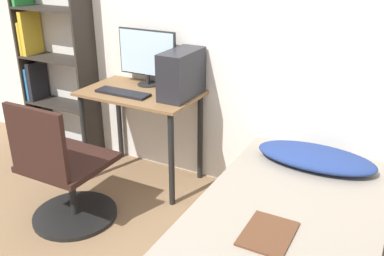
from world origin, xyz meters
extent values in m
cube|color=silver|center=(0.00, 1.56, 1.25)|extent=(8.00, 0.05, 2.50)
cube|color=brown|center=(-0.31, 1.26, 0.75)|extent=(0.91, 0.55, 0.02)
cylinder|color=black|center=(-0.72, 1.03, 0.37)|extent=(0.04, 0.04, 0.74)
cylinder|color=black|center=(0.09, 1.03, 0.37)|extent=(0.04, 0.04, 0.74)
cylinder|color=black|center=(-0.72, 1.49, 0.37)|extent=(0.04, 0.04, 0.74)
cylinder|color=black|center=(0.09, 1.49, 0.37)|extent=(0.04, 0.04, 0.74)
cube|color=#2D2823|center=(-1.65, 1.41, 0.87)|extent=(0.02, 0.26, 1.74)
cube|color=#2D2823|center=(-0.96, 1.41, 0.87)|extent=(0.02, 0.26, 1.74)
cube|color=#2D2823|center=(-1.31, 1.41, 0.01)|extent=(0.68, 0.26, 0.02)
cube|color=#2D2823|center=(-1.31, 1.41, 0.44)|extent=(0.68, 0.26, 0.02)
cube|color=#2D2823|center=(-1.31, 1.41, 0.87)|extent=(0.68, 0.26, 0.02)
cube|color=#2D2823|center=(-1.31, 1.41, 1.30)|extent=(0.68, 0.26, 0.02)
cube|color=red|center=(-1.62, 1.41, 0.19)|extent=(0.04, 0.22, 0.34)
cube|color=black|center=(-1.58, 1.41, 0.19)|extent=(0.02, 0.22, 0.35)
cube|color=#2870B7|center=(-1.62, 1.41, 0.60)|extent=(0.03, 0.22, 0.30)
cube|color=black|center=(-1.58, 1.41, 0.63)|extent=(0.04, 0.22, 0.36)
cube|color=gold|center=(-1.62, 1.41, 1.02)|extent=(0.03, 0.22, 0.29)
cube|color=gold|center=(-1.58, 1.41, 1.07)|extent=(0.04, 0.22, 0.39)
cylinder|color=black|center=(-0.44, 0.56, 0.01)|extent=(0.59, 0.59, 0.03)
cylinder|color=black|center=(-0.44, 0.56, 0.22)|extent=(0.05, 0.05, 0.39)
cube|color=black|center=(-0.44, 0.56, 0.44)|extent=(0.52, 0.52, 0.04)
cube|color=black|center=(-0.44, 0.32, 0.69)|extent=(0.46, 0.04, 0.45)
cube|color=gray|center=(1.05, 0.51, 0.33)|extent=(0.99, 2.01, 0.25)
ellipsoid|color=navy|center=(1.05, 1.28, 0.51)|extent=(0.77, 0.36, 0.11)
cube|color=#56331E|center=(1.02, 0.42, 0.46)|extent=(0.24, 0.32, 0.01)
cylinder|color=black|center=(-0.36, 1.44, 0.76)|extent=(0.17, 0.17, 0.01)
cylinder|color=black|center=(-0.36, 1.44, 0.81)|extent=(0.04, 0.04, 0.08)
cube|color=black|center=(-0.36, 1.44, 1.02)|extent=(0.52, 0.01, 0.37)
cube|color=#B2D1EF|center=(-0.36, 1.43, 1.02)|extent=(0.49, 0.01, 0.34)
cube|color=black|center=(-0.39, 1.15, 0.77)|extent=(0.44, 0.13, 0.02)
cube|color=#232328|center=(0.03, 1.31, 0.93)|extent=(0.19, 0.41, 0.35)
camera|label=1|loc=(1.51, -1.32, 1.80)|focal=40.00mm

